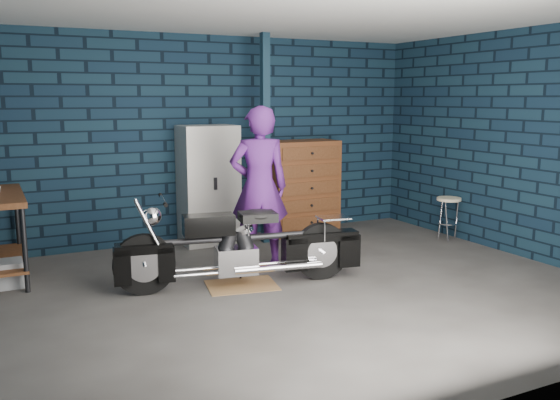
{
  "coord_description": "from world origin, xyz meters",
  "views": [
    {
      "loc": [
        -2.7,
        -5.0,
        1.9
      ],
      "look_at": [
        -0.06,
        0.3,
        0.87
      ],
      "focal_mm": 38.0,
      "sensor_mm": 36.0,
      "label": 1
    }
  ],
  "objects_px": {
    "locker": "(209,185)",
    "shop_stool": "(448,219)",
    "tool_chest": "(302,187)",
    "motorcycle": "(241,241)",
    "storage_bin": "(1,275)",
    "person": "(259,187)"
  },
  "relations": [
    {
      "from": "locker",
      "to": "shop_stool",
      "type": "xyz_separation_m",
      "value": [
        2.91,
        -1.28,
        -0.48
      ]
    },
    {
      "from": "tool_chest",
      "to": "motorcycle",
      "type": "bearing_deg",
      "value": -132.67
    },
    {
      "from": "locker",
      "to": "tool_chest",
      "type": "relative_size",
      "value": 1.18
    },
    {
      "from": "storage_bin",
      "to": "shop_stool",
      "type": "bearing_deg",
      "value": -4.89
    },
    {
      "from": "motorcycle",
      "to": "person",
      "type": "bearing_deg",
      "value": 62.38
    },
    {
      "from": "storage_bin",
      "to": "locker",
      "type": "xyz_separation_m",
      "value": [
        2.53,
        0.82,
        0.64
      ]
    },
    {
      "from": "motorcycle",
      "to": "tool_chest",
      "type": "height_order",
      "value": "tool_chest"
    },
    {
      "from": "locker",
      "to": "shop_stool",
      "type": "bearing_deg",
      "value": -23.75
    },
    {
      "from": "motorcycle",
      "to": "shop_stool",
      "type": "xyz_separation_m",
      "value": [
        3.24,
        0.57,
        -0.18
      ]
    },
    {
      "from": "locker",
      "to": "storage_bin",
      "type": "bearing_deg",
      "value": -162.06
    },
    {
      "from": "storage_bin",
      "to": "tool_chest",
      "type": "xyz_separation_m",
      "value": [
        3.91,
        0.82,
        0.52
      ]
    },
    {
      "from": "person",
      "to": "tool_chest",
      "type": "bearing_deg",
      "value": -119.48
    },
    {
      "from": "shop_stool",
      "to": "person",
      "type": "bearing_deg",
      "value": 179.27
    },
    {
      "from": "motorcycle",
      "to": "tool_chest",
      "type": "relative_size",
      "value": 1.65
    },
    {
      "from": "tool_chest",
      "to": "shop_stool",
      "type": "bearing_deg",
      "value": -40.0
    },
    {
      "from": "person",
      "to": "tool_chest",
      "type": "distance_m",
      "value": 1.77
    },
    {
      "from": "tool_chest",
      "to": "shop_stool",
      "type": "height_order",
      "value": "tool_chest"
    },
    {
      "from": "motorcycle",
      "to": "tool_chest",
      "type": "distance_m",
      "value": 2.53
    },
    {
      "from": "locker",
      "to": "motorcycle",
      "type": "bearing_deg",
      "value": -99.92
    },
    {
      "from": "tool_chest",
      "to": "person",
      "type": "bearing_deg",
      "value": -134.68
    },
    {
      "from": "storage_bin",
      "to": "tool_chest",
      "type": "relative_size",
      "value": 0.33
    },
    {
      "from": "tool_chest",
      "to": "storage_bin",
      "type": "bearing_deg",
      "value": -168.19
    }
  ]
}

